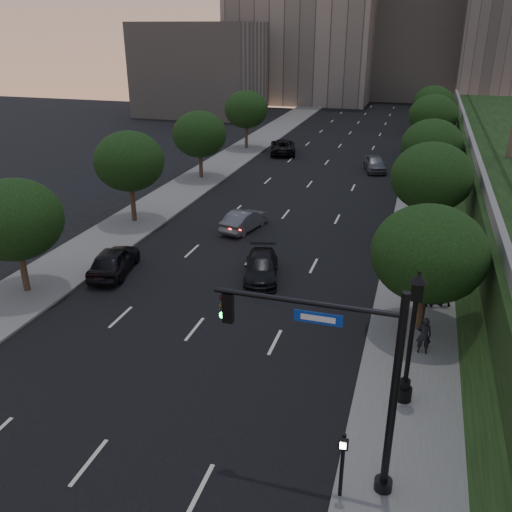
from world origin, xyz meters
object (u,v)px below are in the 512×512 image
(sedan_mid_left, at_px, (245,220))
(sedan_near_right, at_px, (261,267))
(sedan_far_left, at_px, (283,146))
(street_lamp, at_px, (410,344))
(sedan_near_left, at_px, (114,260))
(traffic_signal_mast, at_px, (356,389))
(pedestrian_a, at_px, (424,335))
(sedan_far_right, at_px, (375,163))
(pedestrian_c, at_px, (431,290))
(pedestrian_b, at_px, (444,290))

(sedan_mid_left, bearing_deg, sedan_near_right, 127.60)
(sedan_far_left, xyz_separation_m, sedan_near_right, (7.02, -32.38, -0.14))
(street_lamp, height_order, sedan_near_left, street_lamp)
(sedan_near_left, distance_m, sedan_far_left, 34.32)
(sedan_mid_left, height_order, sedan_near_right, sedan_mid_left)
(traffic_signal_mast, height_order, pedestrian_a, traffic_signal_mast)
(sedan_far_right, bearing_deg, traffic_signal_mast, -99.69)
(sedan_mid_left, distance_m, sedan_far_right, 21.17)
(street_lamp, xyz_separation_m, pedestrian_c, (0.88, 8.16, -1.56))
(sedan_near_left, xyz_separation_m, sedan_near_right, (8.43, 1.91, -0.14))
(sedan_near_right, distance_m, pedestrian_a, 10.65)
(sedan_mid_left, bearing_deg, pedestrian_c, 159.23)
(sedan_far_left, distance_m, pedestrian_b, 37.19)
(sedan_near_left, xyz_separation_m, sedan_far_right, (12.20, 29.18, -0.03))
(pedestrian_a, height_order, pedestrian_b, pedestrian_a)
(sedan_near_right, height_order, sedan_far_right, sedan_far_right)
(pedestrian_b, bearing_deg, sedan_far_right, -88.46)
(pedestrian_a, relative_size, pedestrian_b, 1.01)
(sedan_near_left, bearing_deg, sedan_mid_left, -129.01)
(pedestrian_a, bearing_deg, sedan_near_left, -12.76)
(sedan_near_left, xyz_separation_m, sedan_mid_left, (5.01, 9.27, -0.09))
(sedan_far_left, height_order, pedestrian_a, pedestrian_a)
(sedan_mid_left, height_order, sedan_far_right, sedan_far_right)
(pedestrian_a, bearing_deg, sedan_mid_left, -46.96)
(sedan_far_right, xyz_separation_m, pedestrian_b, (6.18, -27.98, 0.22))
(sedan_far_left, distance_m, pedestrian_c, 37.22)
(street_lamp, bearing_deg, sedan_near_right, 132.48)
(sedan_near_right, distance_m, pedestrian_b, 9.99)
(street_lamp, relative_size, pedestrian_a, 3.21)
(traffic_signal_mast, xyz_separation_m, sedan_far_left, (-13.99, 46.29, -2.86))
(traffic_signal_mast, bearing_deg, sedan_far_left, 106.81)
(street_lamp, xyz_separation_m, sedan_mid_left, (-11.85, 16.57, -1.91))
(pedestrian_b, bearing_deg, sedan_far_left, -73.75)
(sedan_near_left, distance_m, sedan_mid_left, 10.54)
(sedan_mid_left, bearing_deg, sedan_far_right, -97.16)
(sedan_far_right, distance_m, pedestrian_b, 28.66)
(traffic_signal_mast, relative_size, street_lamp, 1.25)
(sedan_mid_left, distance_m, pedestrian_b, 15.62)
(traffic_signal_mast, bearing_deg, pedestrian_b, 77.22)
(traffic_signal_mast, xyz_separation_m, street_lamp, (1.47, 4.69, -1.04))
(street_lamp, xyz_separation_m, pedestrian_b, (1.52, 8.50, -1.62))
(traffic_signal_mast, height_order, sedan_near_right, traffic_signal_mast)
(sedan_near_right, height_order, pedestrian_b, pedestrian_b)
(sedan_near_right, height_order, pedestrian_a, pedestrian_a)
(sedan_near_left, xyz_separation_m, pedestrian_c, (17.74, 0.85, 0.26))
(sedan_near_left, distance_m, pedestrian_c, 17.76)
(sedan_near_left, xyz_separation_m, pedestrian_b, (18.38, 1.20, 0.19))
(sedan_near_left, relative_size, pedestrian_b, 2.78)
(traffic_signal_mast, distance_m, street_lamp, 5.03)
(traffic_signal_mast, distance_m, pedestrian_c, 13.32)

